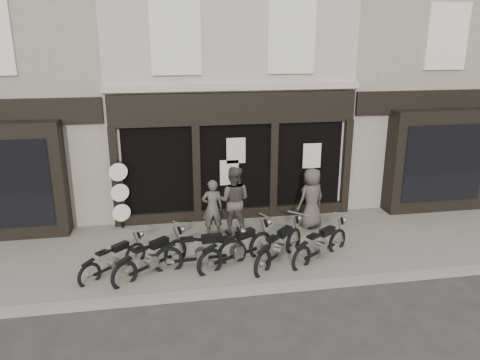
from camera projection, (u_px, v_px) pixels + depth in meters
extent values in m
plane|color=#2D2B28|center=(254.00, 265.00, 11.54)|extent=(90.00, 90.00, 0.00)
cube|color=#69655C|center=(248.00, 248.00, 12.37)|extent=(30.00, 4.20, 0.12)
cube|color=gray|center=(266.00, 289.00, 10.35)|extent=(30.00, 0.25, 0.13)
cube|color=#B7AD9D|center=(221.00, 76.00, 15.98)|extent=(7.20, 6.00, 8.20)
cube|color=black|center=(235.00, 109.00, 13.27)|extent=(7.10, 0.18, 0.90)
cube|color=black|center=(235.00, 174.00, 13.91)|extent=(6.50, 0.10, 2.95)
cube|color=black|center=(236.00, 215.00, 14.22)|extent=(7.10, 0.20, 0.44)
cube|color=#AEA897|center=(235.00, 87.00, 13.12)|extent=(7.30, 0.22, 0.18)
cube|color=silver|center=(176.00, 37.00, 12.46)|extent=(1.35, 0.12, 2.00)
cube|color=black|center=(176.00, 37.00, 12.49)|extent=(1.05, 0.06, 1.70)
cube|color=silver|center=(292.00, 37.00, 12.98)|extent=(1.35, 0.12, 2.00)
cube|color=black|center=(291.00, 37.00, 13.01)|extent=(1.05, 0.06, 1.70)
cube|color=black|center=(116.00, 179.00, 13.25)|extent=(0.22, 0.22, 3.00)
cube|color=black|center=(197.00, 175.00, 13.63)|extent=(0.22, 0.22, 3.00)
cube|color=black|center=(273.00, 171.00, 14.00)|extent=(0.22, 0.22, 3.00)
cube|color=black|center=(346.00, 168.00, 14.38)|extent=(0.22, 0.22, 3.00)
cube|color=beige|center=(236.00, 151.00, 13.51)|extent=(0.55, 0.04, 0.75)
cube|color=beige|center=(312.00, 156.00, 13.96)|extent=(0.55, 0.04, 0.75)
cube|color=beige|center=(229.00, 173.00, 13.67)|extent=(0.55, 0.04, 0.75)
cube|color=gray|center=(24.00, 79.00, 14.95)|extent=(5.50, 6.00, 8.20)
cube|color=black|center=(3.00, 181.00, 12.50)|extent=(3.20, 0.70, 3.20)
cube|color=gray|center=(394.00, 74.00, 17.01)|extent=(5.50, 6.00, 8.20)
cube|color=black|center=(438.00, 161.00, 14.57)|extent=(3.20, 0.70, 3.20)
cube|color=black|center=(444.00, 164.00, 14.24)|extent=(2.60, 0.06, 2.40)
cube|color=black|center=(439.00, 102.00, 14.32)|extent=(5.40, 0.16, 0.70)
cube|color=silver|center=(447.00, 37.00, 13.76)|extent=(1.30, 0.10, 1.90)
cube|color=black|center=(447.00, 37.00, 13.79)|extent=(1.00, 0.06, 1.60)
torus|color=black|center=(135.00, 255.00, 11.43)|extent=(0.51, 0.47, 0.61)
torus|color=black|center=(89.00, 276.00, 10.44)|extent=(0.51, 0.47, 0.61)
cube|color=black|center=(114.00, 266.00, 10.95)|extent=(0.83, 0.76, 0.05)
cube|color=gray|center=(114.00, 263.00, 10.94)|extent=(0.27, 0.27, 0.23)
cube|color=black|center=(120.00, 247.00, 11.00)|extent=(0.41, 0.39, 0.15)
cube|color=black|center=(102.00, 253.00, 10.61)|extent=(0.32, 0.32, 0.05)
cylinder|color=gray|center=(140.00, 230.00, 11.40)|extent=(0.38, 0.41, 0.03)
torus|color=black|center=(175.00, 253.00, 11.44)|extent=(0.60, 0.52, 0.70)
torus|color=black|center=(124.00, 276.00, 10.36)|extent=(0.60, 0.52, 0.70)
cube|color=black|center=(151.00, 265.00, 10.91)|extent=(0.99, 0.82, 0.06)
cube|color=gray|center=(152.00, 262.00, 10.90)|extent=(0.31, 0.30, 0.27)
cube|color=black|center=(159.00, 243.00, 10.96)|extent=(0.48, 0.44, 0.18)
cube|color=black|center=(139.00, 249.00, 10.53)|extent=(0.37, 0.36, 0.06)
cylinder|color=gray|center=(181.00, 224.00, 11.40)|extent=(0.41, 0.49, 0.04)
torus|color=black|center=(232.00, 253.00, 11.40)|extent=(0.73, 0.17, 0.73)
torus|color=black|center=(168.00, 261.00, 11.01)|extent=(0.73, 0.17, 0.73)
cube|color=black|center=(201.00, 258.00, 11.22)|extent=(1.27, 0.17, 0.06)
cube|color=gray|center=(202.00, 255.00, 11.20)|extent=(0.27, 0.22, 0.28)
cube|color=black|center=(212.00, 238.00, 11.14)|extent=(0.51, 0.23, 0.18)
cube|color=black|center=(187.00, 239.00, 10.98)|extent=(0.34, 0.24, 0.06)
cylinder|color=gray|center=(241.00, 225.00, 11.25)|extent=(0.10, 0.62, 0.04)
torus|color=black|center=(260.00, 245.00, 11.81)|extent=(0.69, 0.44, 0.73)
torus|color=black|center=(210.00, 263.00, 10.89)|extent=(0.69, 0.44, 0.73)
cube|color=black|center=(236.00, 256.00, 11.36)|extent=(1.15, 0.66, 0.06)
cube|color=gray|center=(237.00, 252.00, 11.35)|extent=(0.32, 0.29, 0.28)
cube|color=black|center=(245.00, 234.00, 11.38)|extent=(0.52, 0.40, 0.18)
cube|color=black|center=(225.00, 239.00, 11.01)|extent=(0.39, 0.34, 0.06)
cylinder|color=gray|center=(268.00, 217.00, 11.75)|extent=(0.33, 0.56, 0.04)
torus|color=black|center=(293.00, 241.00, 12.06)|extent=(0.56, 0.58, 0.72)
torus|color=black|center=(263.00, 264.00, 10.85)|extent=(0.56, 0.58, 0.72)
cube|color=black|center=(279.00, 254.00, 11.47)|extent=(0.90, 0.94, 0.06)
cube|color=gray|center=(279.00, 250.00, 11.46)|extent=(0.31, 0.31, 0.27)
cube|color=black|center=(285.00, 232.00, 11.55)|extent=(0.46, 0.47, 0.18)
cube|color=black|center=(273.00, 239.00, 11.07)|extent=(0.37, 0.37, 0.06)
cylinder|color=gray|center=(298.00, 214.00, 12.04)|extent=(0.47, 0.45, 0.04)
torus|color=black|center=(337.00, 241.00, 12.10)|extent=(0.62, 0.46, 0.68)
torus|color=black|center=(301.00, 259.00, 11.14)|extent=(0.62, 0.46, 0.68)
cube|color=black|center=(320.00, 251.00, 11.63)|extent=(1.02, 0.71, 0.06)
cube|color=gray|center=(321.00, 248.00, 11.62)|extent=(0.30, 0.28, 0.26)
cube|color=black|center=(327.00, 231.00, 11.67)|extent=(0.48, 0.40, 0.17)
cube|color=black|center=(313.00, 236.00, 11.29)|extent=(0.36, 0.33, 0.06)
cylinder|color=gray|center=(344.00, 215.00, 12.05)|extent=(0.35, 0.50, 0.04)
imported|color=#47423A|center=(213.00, 208.00, 12.80)|extent=(0.60, 0.41, 1.60)
imported|color=#433E36|center=(234.00, 200.00, 12.89)|extent=(1.13, 1.00, 1.93)
imported|color=#443D39|center=(311.00, 198.00, 13.33)|extent=(1.01, 0.85, 1.76)
cylinder|color=black|center=(123.00, 231.00, 13.53)|extent=(0.33, 0.33, 0.06)
cylinder|color=black|center=(120.00, 197.00, 13.22)|extent=(0.07, 0.07, 2.14)
cylinder|color=black|center=(118.00, 172.00, 12.97)|extent=(0.51, 0.19, 0.52)
cylinder|color=silver|center=(118.00, 172.00, 12.95)|extent=(0.50, 0.16, 0.52)
cylinder|color=black|center=(120.00, 192.00, 13.15)|extent=(0.51, 0.19, 0.52)
cylinder|color=silver|center=(120.00, 193.00, 13.13)|extent=(0.50, 0.16, 0.52)
cylinder|color=black|center=(122.00, 213.00, 13.33)|extent=(0.51, 0.19, 0.52)
cylinder|color=silver|center=(121.00, 213.00, 13.31)|extent=(0.50, 0.16, 0.52)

